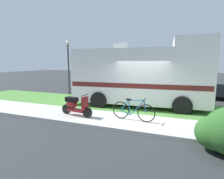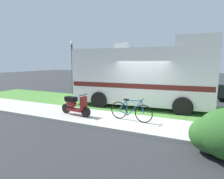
{
  "view_description": "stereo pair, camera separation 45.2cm",
  "coord_description": "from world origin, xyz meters",
  "px_view_note": "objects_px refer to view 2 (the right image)",
  "views": [
    {
      "loc": [
        1.69,
        -7.86,
        2.43
      ],
      "look_at": [
        -1.43,
        0.3,
        1.1
      ],
      "focal_mm": 28.47,
      "sensor_mm": 36.0,
      "label": 1
    },
    {
      "loc": [
        2.11,
        -7.69,
        2.43
      ],
      "look_at": [
        -1.43,
        0.3,
        1.1
      ],
      "focal_mm": 28.47,
      "sensor_mm": 36.0,
      "label": 2
    }
  ],
  "objects_px": {
    "street_lamp_post": "(72,62)",
    "bicycle": "(131,111)",
    "pickup_truck_far": "(179,79)",
    "motorhome_rv": "(142,75)",
    "scooter": "(74,105)"
  },
  "relations": [
    {
      "from": "street_lamp_post",
      "to": "bicycle",
      "type": "bearing_deg",
      "value": -37.06
    },
    {
      "from": "pickup_truck_far",
      "to": "street_lamp_post",
      "type": "height_order",
      "value": "street_lamp_post"
    },
    {
      "from": "motorhome_rv",
      "to": "scooter",
      "type": "bearing_deg",
      "value": -125.66
    },
    {
      "from": "bicycle",
      "to": "pickup_truck_far",
      "type": "distance_m",
      "value": 10.48
    },
    {
      "from": "pickup_truck_far",
      "to": "motorhome_rv",
      "type": "bearing_deg",
      "value": -100.82
    },
    {
      "from": "scooter",
      "to": "bicycle",
      "type": "bearing_deg",
      "value": 5.59
    },
    {
      "from": "scooter",
      "to": "street_lamp_post",
      "type": "xyz_separation_m",
      "value": [
        -3.69,
        4.95,
        1.88
      ]
    },
    {
      "from": "scooter",
      "to": "pickup_truck_far",
      "type": "distance_m",
      "value": 11.28
    },
    {
      "from": "motorhome_rv",
      "to": "scooter",
      "type": "distance_m",
      "value": 4.01
    },
    {
      "from": "motorhome_rv",
      "to": "pickup_truck_far",
      "type": "bearing_deg",
      "value": 79.18
    },
    {
      "from": "motorhome_rv",
      "to": "pickup_truck_far",
      "type": "distance_m",
      "value": 7.71
    },
    {
      "from": "pickup_truck_far",
      "to": "street_lamp_post",
      "type": "xyz_separation_m",
      "value": [
        -7.37,
        -5.7,
        1.45
      ]
    },
    {
      "from": "bicycle",
      "to": "street_lamp_post",
      "type": "relative_size",
      "value": 0.44
    },
    {
      "from": "bicycle",
      "to": "pickup_truck_far",
      "type": "xyz_separation_m",
      "value": [
        1.14,
        10.41,
        0.48
      ]
    },
    {
      "from": "motorhome_rv",
      "to": "bicycle",
      "type": "relative_size",
      "value": 4.03
    }
  ]
}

